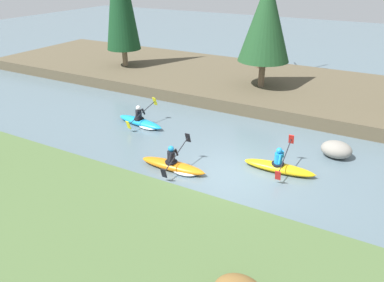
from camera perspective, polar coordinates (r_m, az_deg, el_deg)
name	(u,v)px	position (r m, az deg, el deg)	size (l,w,h in m)	color
ground_plane	(230,175)	(14.21, 5.77, -5.18)	(90.00, 90.00, 0.00)	slate
riverbank_near	(144,260)	(10.17, -7.29, -17.52)	(44.00, 6.07, 0.66)	#4C6638
riverbank_far	(301,91)	(23.33, 16.31, 7.35)	(44.00, 9.40, 0.67)	brown
conifer_tree_left	(266,19)	(21.74, 11.24, 17.74)	(2.90, 2.90, 6.05)	brown
bare_tree_upstream	(262,21)	(26.04, 10.66, 17.49)	(3.59, 3.55, 6.52)	brown
kayaker_lead	(279,167)	(14.63, 13.18, -3.81)	(2.79, 2.07, 1.20)	yellow
kayaker_middle	(175,166)	(14.37, -2.58, -3.78)	(2.78, 2.07, 1.20)	orange
kayaker_trailing	(142,122)	(18.43, -7.69, 2.90)	(2.80, 2.07, 1.20)	#1993D6
boulder_midstream	(336,149)	(16.34, 21.15, -1.21)	(1.23, 0.96, 0.70)	gray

